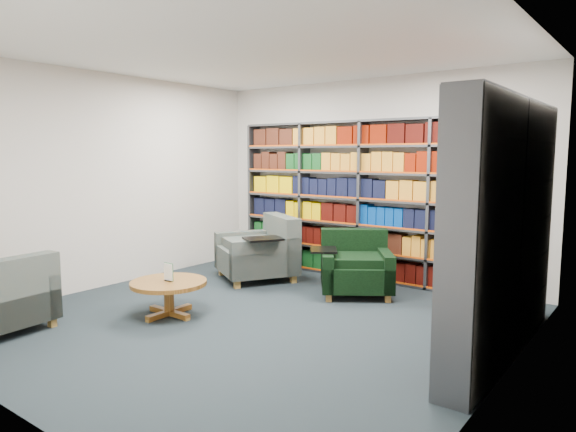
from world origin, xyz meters
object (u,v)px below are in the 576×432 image
Objects in this scene: chair_green_right at (355,268)px; coffee_table at (169,288)px; chair_teal_front at (2,301)px; chair_teal_left at (263,253)px.

coffee_table is (-1.13, -2.06, -0.01)m from chair_green_right.
chair_teal_front is at bearing -124.21° from coffee_table.
chair_teal_left is at bearing 79.08° from chair_teal_front.
chair_green_right reaches higher than chair_teal_front.
chair_green_right is at bearing 61.15° from coffee_table.
chair_teal_left is 1.12× the size of chair_green_right.
chair_teal_left is 1.42m from chair_green_right.
chair_green_right is at bearing 5.46° from chair_teal_left.
chair_teal_left is 1.28× the size of chair_teal_front.
chair_green_right is (1.41, 0.13, -0.04)m from chair_teal_left.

